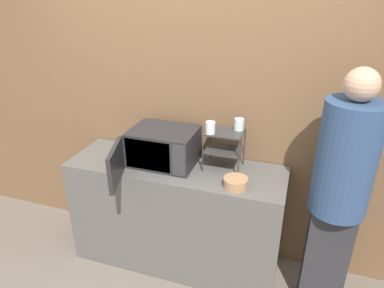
{
  "coord_description": "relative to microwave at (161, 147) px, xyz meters",
  "views": [
    {
      "loc": [
        0.87,
        -1.92,
        2.22
      ],
      "look_at": [
        0.13,
        0.31,
        1.13
      ],
      "focal_mm": 32.0,
      "sensor_mm": 36.0,
      "label": 1
    }
  ],
  "objects": [
    {
      "name": "ground_plane",
      "position": [
        0.12,
        -0.29,
        -1.08
      ],
      "size": [
        12.0,
        12.0,
        0.0
      ],
      "primitive_type": "plane",
      "color": "#6B6056"
    },
    {
      "name": "wall_back",
      "position": [
        0.12,
        0.31,
        0.22
      ],
      "size": [
        8.0,
        0.06,
        2.6
      ],
      "color": "brown",
      "rests_on": "ground_plane"
    },
    {
      "name": "counter",
      "position": [
        0.12,
        -0.01,
        -0.61
      ],
      "size": [
        1.72,
        0.56,
        0.93
      ],
      "color": "#595654",
      "rests_on": "ground_plane"
    },
    {
      "name": "microwave",
      "position": [
        0.0,
        0.0,
        0.0
      ],
      "size": [
        0.53,
        0.76,
        0.28
      ],
      "color": "#262628",
      "rests_on": "counter"
    },
    {
      "name": "dish_rack",
      "position": [
        0.48,
        0.08,
        0.08
      ],
      "size": [
        0.28,
        0.22,
        0.31
      ],
      "color": "#333333",
      "rests_on": "counter"
    },
    {
      "name": "glass_front_left",
      "position": [
        0.39,
        0.02,
        0.21
      ],
      "size": [
        0.07,
        0.07,
        0.09
      ],
      "color": "silver",
      "rests_on": "dish_rack"
    },
    {
      "name": "glass_back_right",
      "position": [
        0.57,
        0.15,
        0.21
      ],
      "size": [
        0.07,
        0.07,
        0.09
      ],
      "color": "silver",
      "rests_on": "dish_rack"
    },
    {
      "name": "bowl",
      "position": [
        0.63,
        -0.17,
        -0.11
      ],
      "size": [
        0.17,
        0.17,
        0.07
      ],
      "color": "#AD7F56",
      "rests_on": "counter"
    },
    {
      "name": "person",
      "position": [
        1.3,
        -0.09,
        -0.06
      ],
      "size": [
        0.37,
        0.37,
        1.81
      ],
      "color": "#2D2D33",
      "rests_on": "ground_plane"
    }
  ]
}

